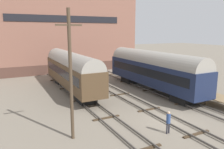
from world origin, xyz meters
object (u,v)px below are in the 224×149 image
object	(u,v)px
train_car_brown	(71,69)
bench	(209,90)
train_car_navy	(152,69)
person_worker	(168,120)
utility_pole	(71,74)

from	to	relation	value
train_car_brown	bench	world-z (taller)	train_car_brown
train_car_navy	person_worker	distance (m)	12.67
person_worker	train_car_navy	bearing A→B (deg)	58.38
bench	person_worker	world-z (taller)	bench
person_worker	utility_pole	xyz separation A→B (m)	(-6.75, 2.59, 3.72)
train_car_brown	person_worker	size ratio (longest dim) A/B	9.00
train_car_navy	bench	world-z (taller)	train_car_navy
train_car_brown	bench	distance (m)	16.75
train_car_navy	person_worker	bearing A→B (deg)	-121.62
bench	utility_pole	distance (m)	16.23
train_car_navy	utility_pole	distance (m)	15.68
train_car_navy	utility_pole	bearing A→B (deg)	-148.78
bench	person_worker	distance (m)	9.84
train_car_navy	person_worker	world-z (taller)	train_car_navy
person_worker	utility_pole	size ratio (longest dim) A/B	0.19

